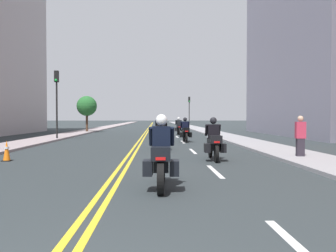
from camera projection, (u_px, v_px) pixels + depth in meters
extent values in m
plane|color=#2A3134|center=(149.00, 128.00, 49.86)|extent=(264.00, 264.00, 0.00)
cube|color=gray|center=(102.00, 128.00, 49.62)|extent=(2.39, 144.00, 0.12)
cube|color=gray|center=(195.00, 128.00, 50.10)|extent=(2.39, 144.00, 0.12)
cube|color=yellow|center=(148.00, 128.00, 49.85)|extent=(0.12, 132.00, 0.01)
cube|color=yellow|center=(150.00, 128.00, 49.86)|extent=(0.12, 132.00, 0.01)
cube|color=silver|center=(303.00, 252.00, 4.00)|extent=(0.14, 2.40, 0.01)
cube|color=silver|center=(215.00, 171.00, 9.99)|extent=(0.14, 2.40, 0.01)
cube|color=silver|center=(193.00, 151.00, 15.99)|extent=(0.14, 2.40, 0.01)
cube|color=silver|center=(183.00, 142.00, 21.98)|extent=(0.14, 2.40, 0.01)
cube|color=silver|center=(177.00, 137.00, 27.98)|extent=(0.14, 2.40, 0.01)
cube|color=silver|center=(173.00, 133.00, 33.97)|extent=(0.14, 2.40, 0.01)
cube|color=silver|center=(171.00, 131.00, 39.97)|extent=(0.14, 2.40, 0.01)
cube|color=silver|center=(169.00, 129.00, 45.96)|extent=(0.14, 2.40, 0.01)
cube|color=silver|center=(167.00, 128.00, 51.96)|extent=(0.14, 2.40, 0.01)
cube|color=silver|center=(166.00, 127.00, 57.95)|extent=(0.14, 2.40, 0.01)
cube|color=gray|center=(318.00, 38.00, 30.62)|extent=(7.65, 19.49, 17.54)
cylinder|color=black|center=(162.00, 168.00, 8.42)|extent=(0.16, 0.68, 0.67)
cylinder|color=black|center=(161.00, 179.00, 6.94)|extent=(0.16, 0.68, 0.67)
cube|color=silver|center=(162.00, 153.00, 8.42)|extent=(0.15, 0.33, 0.04)
cube|color=black|center=(162.00, 160.00, 7.68)|extent=(0.36, 1.14, 0.40)
cube|color=black|center=(161.00, 154.00, 7.00)|extent=(0.41, 0.38, 0.28)
cube|color=red|center=(161.00, 159.00, 6.82)|extent=(0.20, 0.04, 0.06)
cube|color=black|center=(148.00, 168.00, 7.24)|extent=(0.22, 0.45, 0.32)
cube|color=black|center=(174.00, 168.00, 7.23)|extent=(0.22, 0.45, 0.32)
cube|color=#B2C1CC|center=(162.00, 142.00, 8.14)|extent=(0.36, 0.14, 0.36)
cube|color=black|center=(161.00, 139.00, 7.61)|extent=(0.41, 0.28, 0.57)
cylinder|color=black|center=(151.00, 136.00, 7.76)|extent=(0.11, 0.28, 0.45)
cylinder|color=black|center=(172.00, 136.00, 7.76)|extent=(0.11, 0.28, 0.45)
sphere|color=white|center=(161.00, 120.00, 7.63)|extent=(0.26, 0.26, 0.26)
cylinder|color=black|center=(210.00, 150.00, 13.51)|extent=(0.12, 0.62, 0.62)
cylinder|color=black|center=(216.00, 154.00, 11.94)|extent=(0.12, 0.62, 0.62)
cube|color=silver|center=(210.00, 141.00, 13.51)|extent=(0.15, 0.32, 0.04)
cube|color=black|center=(213.00, 144.00, 12.72)|extent=(0.35, 1.20, 0.40)
cube|color=black|center=(216.00, 139.00, 12.01)|extent=(0.41, 0.37, 0.28)
cube|color=red|center=(217.00, 142.00, 11.82)|extent=(0.20, 0.03, 0.06)
cube|color=black|center=(207.00, 148.00, 12.25)|extent=(0.21, 0.44, 0.32)
cube|color=black|center=(223.00, 148.00, 12.25)|extent=(0.21, 0.44, 0.32)
cube|color=#B2C1CC|center=(211.00, 133.00, 13.21)|extent=(0.36, 0.13, 0.36)
cube|color=black|center=(213.00, 132.00, 12.66)|extent=(0.41, 0.27, 0.54)
cylinder|color=black|center=(206.00, 130.00, 12.81)|extent=(0.11, 0.28, 0.45)
cylinder|color=black|center=(219.00, 130.00, 12.81)|extent=(0.11, 0.28, 0.45)
sphere|color=black|center=(213.00, 121.00, 12.68)|extent=(0.26, 0.26, 0.26)
cylinder|color=black|center=(162.00, 142.00, 17.63)|extent=(0.15, 0.65, 0.65)
cylinder|color=black|center=(161.00, 144.00, 16.12)|extent=(0.15, 0.65, 0.65)
cube|color=silver|center=(162.00, 135.00, 17.62)|extent=(0.15, 0.32, 0.04)
cube|color=black|center=(161.00, 137.00, 16.86)|extent=(0.35, 1.16, 0.40)
cube|color=black|center=(161.00, 133.00, 16.18)|extent=(0.41, 0.37, 0.28)
cube|color=red|center=(161.00, 135.00, 15.99)|extent=(0.20, 0.04, 0.06)
cube|color=black|center=(155.00, 140.00, 16.41)|extent=(0.21, 0.45, 0.32)
cube|color=black|center=(167.00, 140.00, 16.42)|extent=(0.21, 0.45, 0.32)
cube|color=#B2C1CC|center=(162.00, 129.00, 17.34)|extent=(0.36, 0.13, 0.36)
cube|color=black|center=(161.00, 127.00, 16.80)|extent=(0.41, 0.27, 0.58)
cylinder|color=black|center=(157.00, 126.00, 16.95)|extent=(0.11, 0.28, 0.45)
cylinder|color=black|center=(166.00, 126.00, 16.95)|extent=(0.11, 0.28, 0.45)
sphere|color=white|center=(161.00, 119.00, 16.82)|extent=(0.26, 0.26, 0.26)
cylinder|color=black|center=(184.00, 137.00, 22.95)|extent=(0.12, 0.61, 0.60)
cylinder|color=black|center=(186.00, 138.00, 21.47)|extent=(0.12, 0.61, 0.60)
cube|color=silver|center=(184.00, 132.00, 22.94)|extent=(0.15, 0.32, 0.04)
cube|color=black|center=(185.00, 133.00, 22.20)|extent=(0.35, 1.14, 0.40)
cube|color=black|center=(186.00, 130.00, 21.53)|extent=(0.41, 0.37, 0.28)
cube|color=red|center=(187.00, 131.00, 21.34)|extent=(0.20, 0.03, 0.06)
cube|color=black|center=(181.00, 135.00, 21.74)|extent=(0.21, 0.44, 0.32)
cube|color=black|center=(190.00, 135.00, 21.78)|extent=(0.21, 0.44, 0.32)
cube|color=#B2C1CC|center=(184.00, 127.00, 22.67)|extent=(0.36, 0.13, 0.36)
cube|color=black|center=(185.00, 126.00, 22.14)|extent=(0.41, 0.27, 0.55)
cylinder|color=black|center=(181.00, 125.00, 22.27)|extent=(0.11, 0.28, 0.45)
cylinder|color=black|center=(189.00, 125.00, 22.30)|extent=(0.11, 0.28, 0.45)
sphere|color=black|center=(185.00, 119.00, 22.16)|extent=(0.26, 0.26, 0.26)
cylinder|color=black|center=(159.00, 133.00, 27.65)|extent=(0.13, 0.66, 0.65)
cylinder|color=black|center=(159.00, 134.00, 26.04)|extent=(0.13, 0.66, 0.65)
cube|color=silver|center=(159.00, 129.00, 27.64)|extent=(0.15, 0.32, 0.04)
cube|color=black|center=(159.00, 130.00, 26.84)|extent=(0.35, 1.23, 0.40)
cube|color=black|center=(159.00, 127.00, 26.11)|extent=(0.41, 0.37, 0.28)
cube|color=red|center=(159.00, 129.00, 25.92)|extent=(0.20, 0.04, 0.06)
cube|color=black|center=(155.00, 131.00, 26.36)|extent=(0.21, 0.45, 0.32)
cube|color=black|center=(162.00, 131.00, 26.36)|extent=(0.21, 0.45, 0.32)
cube|color=#B2C1CC|center=(159.00, 125.00, 27.34)|extent=(0.36, 0.13, 0.36)
cube|color=black|center=(159.00, 124.00, 26.78)|extent=(0.41, 0.27, 0.59)
cylinder|color=black|center=(156.00, 123.00, 26.92)|extent=(0.11, 0.28, 0.45)
cylinder|color=black|center=(162.00, 123.00, 26.93)|extent=(0.11, 0.28, 0.45)
sphere|color=black|center=(159.00, 118.00, 26.79)|extent=(0.26, 0.26, 0.26)
cylinder|color=black|center=(178.00, 131.00, 32.03)|extent=(0.12, 0.66, 0.66)
cylinder|color=black|center=(179.00, 132.00, 30.54)|extent=(0.12, 0.66, 0.66)
cube|color=silver|center=(178.00, 127.00, 32.02)|extent=(0.15, 0.32, 0.04)
cube|color=black|center=(179.00, 128.00, 31.28)|extent=(0.35, 1.14, 0.40)
cube|color=black|center=(179.00, 126.00, 30.60)|extent=(0.41, 0.37, 0.28)
cube|color=red|center=(179.00, 127.00, 30.41)|extent=(0.20, 0.03, 0.06)
cube|color=black|center=(176.00, 129.00, 30.81)|extent=(0.21, 0.44, 0.32)
cube|color=black|center=(182.00, 129.00, 30.85)|extent=(0.21, 0.44, 0.32)
cube|color=#B2C1CC|center=(178.00, 124.00, 31.74)|extent=(0.36, 0.13, 0.36)
cube|color=black|center=(179.00, 123.00, 31.21)|extent=(0.41, 0.27, 0.55)
cylinder|color=black|center=(176.00, 122.00, 31.35)|extent=(0.11, 0.28, 0.45)
cylinder|color=black|center=(181.00, 122.00, 31.38)|extent=(0.11, 0.28, 0.45)
sphere|color=white|center=(179.00, 119.00, 31.23)|extent=(0.26, 0.26, 0.26)
cube|color=black|center=(7.00, 161.00, 12.37)|extent=(0.31, 0.31, 0.03)
cone|color=orange|center=(7.00, 150.00, 12.36)|extent=(0.25, 0.25, 0.73)
cylinder|color=white|center=(7.00, 148.00, 12.36)|extent=(0.17, 0.17, 0.08)
cylinder|color=black|center=(57.00, 111.00, 24.05)|extent=(0.12, 0.12, 4.14)
cube|color=black|center=(57.00, 76.00, 23.99)|extent=(0.28, 0.28, 0.80)
sphere|color=green|center=(56.00, 80.00, 23.84)|extent=(0.18, 0.18, 0.18)
cylinder|color=black|center=(189.00, 115.00, 50.27)|extent=(0.12, 0.12, 3.91)
cube|color=black|center=(189.00, 99.00, 50.21)|extent=(0.28, 0.28, 0.80)
sphere|color=green|center=(189.00, 101.00, 50.07)|extent=(0.18, 0.18, 0.18)
cube|color=#2A242E|center=(300.00, 149.00, 12.88)|extent=(0.29, 0.22, 0.79)
cube|color=#B82E46|center=(300.00, 130.00, 12.86)|extent=(0.37, 0.24, 0.63)
sphere|color=tan|center=(301.00, 119.00, 12.85)|extent=(0.22, 0.22, 0.22)
cylinder|color=#4C3324|center=(87.00, 123.00, 36.16)|extent=(0.24, 0.24, 2.08)
sphere|color=#26662D|center=(87.00, 106.00, 36.11)|extent=(2.12, 2.12, 2.12)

